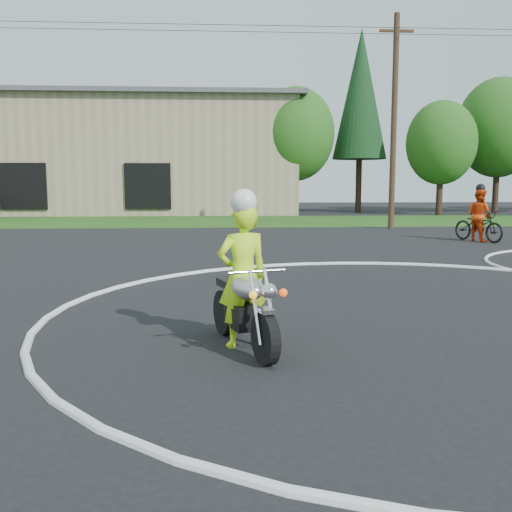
{
  "coord_description": "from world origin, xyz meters",
  "views": [
    {
      "loc": [
        -3.18,
        -6.07,
        2.16
      ],
      "look_at": [
        -2.67,
        2.25,
        1.1
      ],
      "focal_mm": 40.0,
      "sensor_mm": 36.0,
      "label": 1
    }
  ],
  "objects": [
    {
      "name": "grass_strip",
      "position": [
        0.0,
        27.0,
        0.01
      ],
      "size": [
        120.0,
        10.0,
        0.02
      ],
      "primitive_type": "cube",
      "color": "#1E4714",
      "rests_on": "ground"
    },
    {
      "name": "rider_primary_grp",
      "position": [
        -2.9,
        1.35,
        1.01
      ],
      "size": [
        0.8,
        0.65,
        2.1
      ],
      "rotation": [
        0.0,
        0.0,
        0.33
      ],
      "color": "#C5FE1A",
      "rests_on": "ground"
    },
    {
      "name": "course_markings",
      "position": [
        2.17,
        4.35,
        0.01
      ],
      "size": [
        19.05,
        19.05,
        0.12
      ],
      "color": "silver",
      "rests_on": "ground"
    },
    {
      "name": "utility_poles",
      "position": [
        5.0,
        21.0,
        5.2
      ],
      "size": [
        41.6,
        1.12,
        10.0
      ],
      "color": "#473321",
      "rests_on": "ground"
    },
    {
      "name": "primary_motorcycle",
      "position": [
        -2.89,
        1.22,
        0.55
      ],
      "size": [
        0.92,
        2.07,
        1.13
      ],
      "rotation": [
        0.0,
        0.0,
        0.33
      ],
      "color": "black",
      "rests_on": "ground"
    },
    {
      "name": "warehouse",
      "position": [
        -18.0,
        39.99,
        4.16
      ],
      "size": [
        41.0,
        17.0,
        8.3
      ],
      "color": "tan",
      "rests_on": "ground"
    },
    {
      "name": "treeline",
      "position": [
        14.78,
        34.61,
        6.62
      ],
      "size": [
        38.2,
        8.1,
        14.52
      ],
      "color": "#382619",
      "rests_on": "ground"
    },
    {
      "name": "rider_second_grp",
      "position": [
        6.49,
        14.8,
        0.76
      ],
      "size": [
        1.61,
        2.37,
        2.16
      ],
      "rotation": [
        0.0,
        0.0,
        0.41
      ],
      "color": "black",
      "rests_on": "ground"
    },
    {
      "name": "ground",
      "position": [
        0.0,
        0.0,
        0.0
      ],
      "size": [
        120.0,
        120.0,
        0.0
      ],
      "primitive_type": "plane",
      "color": "black",
      "rests_on": "ground"
    }
  ]
}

